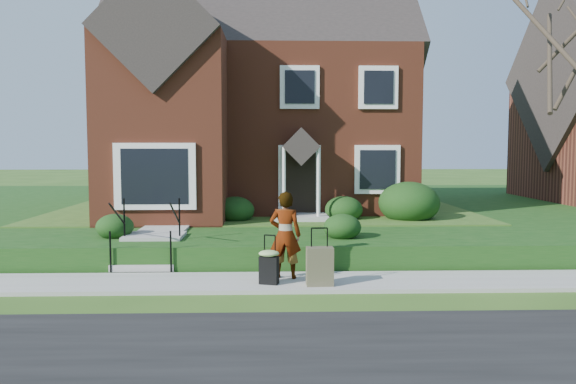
{
  "coord_description": "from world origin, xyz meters",
  "views": [
    {
      "loc": [
        0.33,
        -11.23,
        2.78
      ],
      "look_at": [
        0.73,
        2.0,
        1.73
      ],
      "focal_mm": 35.0,
      "sensor_mm": 36.0,
      "label": 1
    }
  ],
  "objects_px": {
    "woman": "(285,235)",
    "suitcase_olive": "(320,266)",
    "suitcase_black": "(269,265)",
    "front_steps": "(151,246)"
  },
  "relations": [
    {
      "from": "woman",
      "to": "suitcase_black",
      "type": "bearing_deg",
      "value": 65.26
    },
    {
      "from": "woman",
      "to": "suitcase_olive",
      "type": "xyz_separation_m",
      "value": [
        0.66,
        -0.65,
        -0.52
      ]
    },
    {
      "from": "front_steps",
      "to": "woman",
      "type": "distance_m",
      "value": 3.55
    },
    {
      "from": "woman",
      "to": "front_steps",
      "type": "bearing_deg",
      "value": -18.65
    },
    {
      "from": "front_steps",
      "to": "suitcase_black",
      "type": "relative_size",
      "value": 2.06
    },
    {
      "from": "front_steps",
      "to": "woman",
      "type": "xyz_separation_m",
      "value": [
        3.12,
        -1.63,
        0.51
      ]
    },
    {
      "from": "suitcase_black",
      "to": "suitcase_olive",
      "type": "height_order",
      "value": "suitcase_olive"
    },
    {
      "from": "woman",
      "to": "suitcase_olive",
      "type": "height_order",
      "value": "woman"
    },
    {
      "from": "woman",
      "to": "suitcase_black",
      "type": "relative_size",
      "value": 1.84
    },
    {
      "from": "front_steps",
      "to": "woman",
      "type": "bearing_deg",
      "value": -27.53
    }
  ]
}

